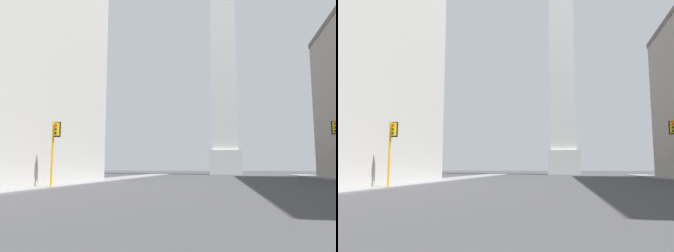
# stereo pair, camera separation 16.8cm
# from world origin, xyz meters

# --- Properties ---
(sidewalk_left) EXTENTS (5.00, 104.95, 0.15)m
(sidewalk_left) POSITION_xyz_m (-17.39, 31.48, 0.07)
(sidewalk_left) COLOR slate
(sidewalk_left) RESTS_ON ground_plane
(obelisk) EXTENTS (8.34, 8.34, 71.04)m
(obelisk) POSITION_xyz_m (0.00, 87.46, 33.97)
(obelisk) COLOR silver
(obelisk) RESTS_ON ground_plane
(traffic_light_mid_left) EXTENTS (0.78, 0.50, 5.72)m
(traffic_light_mid_left) POSITION_xyz_m (-15.04, 23.51, 3.77)
(traffic_light_mid_left) COLOR orange
(traffic_light_mid_left) RESTS_ON ground_plane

